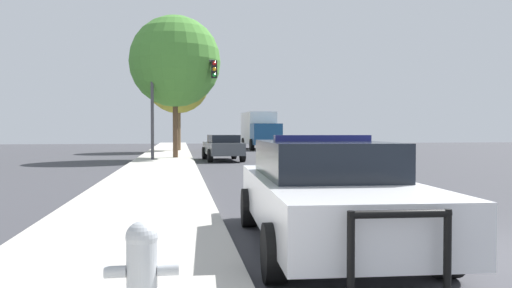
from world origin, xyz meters
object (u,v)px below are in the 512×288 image
at_px(car_background_midblock, 223,147).
at_px(box_truck, 259,129).
at_px(traffic_light, 178,88).
at_px(tree_sidewalk_mid, 175,62).
at_px(tree_sidewalk_far, 178,82).
at_px(fire_hydrant, 142,265).
at_px(police_car, 325,191).

xyz_separation_m(car_background_midblock, box_truck, (4.46, 15.42, 0.94)).
bearing_deg(car_background_midblock, traffic_light, -169.55).
bearing_deg(box_truck, tree_sidewalk_mid, 62.88).
bearing_deg(car_background_midblock, tree_sidewalk_far, 99.14).
xyz_separation_m(fire_hydrant, tree_sidewalk_mid, (0.07, 23.58, 4.83)).
distance_m(police_car, fire_hydrant, 3.53).
bearing_deg(police_car, fire_hydrant, 51.79).
distance_m(police_car, traffic_light, 19.59).
relative_size(car_background_midblock, tree_sidewalk_mid, 0.59).
distance_m(traffic_light, tree_sidewalk_mid, 2.30).
bearing_deg(tree_sidewalk_mid, tree_sidewalk_far, 89.44).
distance_m(fire_hydrant, traffic_light, 22.14).
relative_size(tree_sidewalk_far, tree_sidewalk_mid, 0.97).
distance_m(traffic_light, tree_sidewalk_far, 11.76).
relative_size(police_car, box_truck, 0.71).
bearing_deg(box_truck, car_background_midblock, 72.72).
xyz_separation_m(traffic_light, tree_sidewalk_mid, (-0.16, 1.68, 1.55)).
bearing_deg(tree_sidewalk_mid, traffic_light, -84.55).
bearing_deg(tree_sidewalk_far, police_car, -86.03).
bearing_deg(traffic_light, fire_hydrant, -90.61).
bearing_deg(traffic_light, tree_sidewalk_mid, 95.45).
height_order(traffic_light, tree_sidewalk_far, tree_sidewalk_far).
distance_m(box_truck, tree_sidewalk_far, 8.85).
height_order(box_truck, tree_sidewalk_mid, tree_sidewalk_mid).
xyz_separation_m(fire_hydrant, traffic_light, (0.23, 21.90, 3.28)).
distance_m(fire_hydrant, box_truck, 38.54).
height_order(fire_hydrant, traffic_light, traffic_light).
bearing_deg(traffic_light, police_car, -83.82).
bearing_deg(tree_sidewalk_far, traffic_light, -89.69).
relative_size(traffic_light, box_truck, 0.71).
height_order(fire_hydrant, car_background_midblock, car_background_midblock).
height_order(tree_sidewalk_far, tree_sidewalk_mid, tree_sidewalk_mid).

